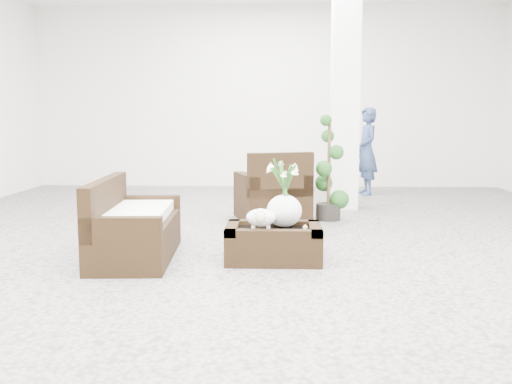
{
  "coord_description": "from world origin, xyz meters",
  "views": [
    {
      "loc": [
        0.22,
        -5.81,
        1.37
      ],
      "look_at": [
        0.0,
        -0.1,
        0.62
      ],
      "focal_mm": 40.33,
      "sensor_mm": 36.0,
      "label": 1
    }
  ],
  "objects_px": {
    "armchair": "(272,185)",
    "topiary": "(329,169)",
    "coffee_table": "(274,245)",
    "loveseat": "(136,219)"
  },
  "relations": [
    {
      "from": "armchair",
      "to": "topiary",
      "type": "relative_size",
      "value": 0.67
    },
    {
      "from": "coffee_table",
      "to": "armchair",
      "type": "xyz_separation_m",
      "value": [
        -0.04,
        2.26,
        0.3
      ]
    },
    {
      "from": "coffee_table",
      "to": "topiary",
      "type": "bearing_deg",
      "value": 72.36
    },
    {
      "from": "coffee_table",
      "to": "armchair",
      "type": "distance_m",
      "value": 2.28
    },
    {
      "from": "loveseat",
      "to": "topiary",
      "type": "height_order",
      "value": "topiary"
    },
    {
      "from": "armchair",
      "to": "topiary",
      "type": "distance_m",
      "value": 0.78
    },
    {
      "from": "armchair",
      "to": "topiary",
      "type": "xyz_separation_m",
      "value": [
        0.75,
        -0.02,
        0.23
      ]
    },
    {
      "from": "armchair",
      "to": "loveseat",
      "type": "bearing_deg",
      "value": 40.69
    },
    {
      "from": "coffee_table",
      "to": "armchair",
      "type": "bearing_deg",
      "value": 90.94
    },
    {
      "from": "coffee_table",
      "to": "loveseat",
      "type": "bearing_deg",
      "value": 177.22
    }
  ]
}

